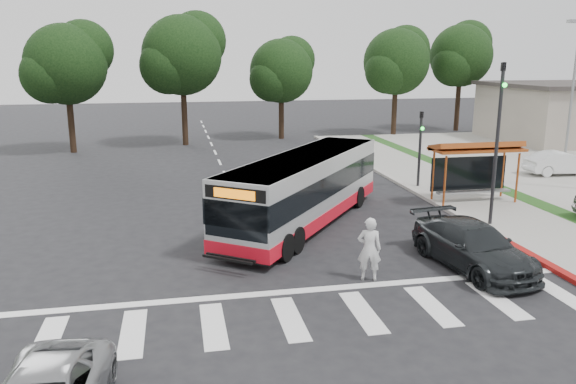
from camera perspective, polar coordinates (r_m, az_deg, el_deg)
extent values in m
plane|color=black|center=(19.62, -2.73, -6.38)|extent=(140.00, 140.00, 0.00)
cube|color=gray|center=(30.35, 15.83, 0.42)|extent=(4.00, 40.00, 0.12)
cube|color=#9E9991|center=(29.49, 12.37, 0.28)|extent=(0.30, 40.00, 0.15)
cube|color=maroon|center=(21.09, 23.27, -5.85)|extent=(0.32, 6.00, 0.15)
cube|color=silver|center=(15.08, 0.22, -12.73)|extent=(18.00, 2.60, 0.01)
cylinder|color=#9E461A|center=(26.07, 15.64, 1.05)|extent=(0.10, 0.10, 2.30)
cylinder|color=#9E461A|center=(27.87, 22.27, 1.32)|extent=(0.10, 0.10, 2.30)
cylinder|color=#9E461A|center=(27.12, 14.51, 1.59)|extent=(0.10, 0.10, 2.30)
cylinder|color=#9E461A|center=(28.86, 20.97, 1.83)|extent=(0.10, 0.10, 2.30)
cube|color=#9E461A|center=(27.20, 18.65, 4.14)|extent=(4.20, 1.60, 0.12)
cube|color=#9E461A|center=(27.22, 18.62, 4.47)|extent=(4.20, 1.32, 0.51)
cube|color=black|center=(27.93, 17.85, 1.82)|extent=(3.80, 0.06, 1.60)
cube|color=gray|center=(27.58, 18.33, 0.04)|extent=(3.60, 0.40, 0.08)
cylinder|color=black|center=(23.53, 20.43, 4.30)|extent=(0.14, 0.14, 6.50)
imported|color=black|center=(23.28, 20.99, 10.99)|extent=(0.16, 0.20, 1.00)
sphere|color=#19E533|center=(23.15, 21.15, 10.10)|extent=(0.18, 0.18, 0.18)
cylinder|color=black|center=(29.82, 13.24, 4.15)|extent=(0.14, 0.14, 4.00)
imported|color=black|center=(29.62, 13.39, 7.01)|extent=(0.16, 0.20, 1.00)
sphere|color=#19E533|center=(29.50, 13.50, 6.29)|extent=(0.18, 0.18, 0.18)
cylinder|color=gray|center=(43.49, 26.95, 9.35)|extent=(0.18, 0.18, 9.00)
cube|color=gray|center=(43.16, 27.00, 15.21)|extent=(0.80, 0.35, 0.22)
cylinder|color=black|center=(50.08, 10.75, 8.28)|extent=(0.44, 0.44, 4.40)
sphere|color=black|center=(49.89, 10.95, 12.86)|extent=(5.60, 5.60, 5.60)
sphere|color=black|center=(51.10, 11.84, 13.95)|extent=(4.20, 4.20, 4.20)
sphere|color=black|center=(48.89, 10.14, 12.06)|extent=(3.92, 3.92, 3.92)
cylinder|color=black|center=(54.84, 16.84, 8.51)|extent=(0.44, 0.44, 4.84)
sphere|color=black|center=(54.67, 17.16, 13.10)|extent=(5.60, 5.60, 5.60)
sphere|color=black|center=(55.96, 17.87, 14.18)|extent=(4.20, 4.20, 4.20)
sphere|color=black|center=(53.60, 16.52, 12.32)|extent=(3.92, 3.92, 3.92)
cylinder|color=black|center=(44.46, -10.48, 7.81)|extent=(0.44, 0.44, 4.84)
sphere|color=black|center=(44.25, -10.73, 13.49)|extent=(6.00, 6.00, 6.00)
sphere|color=black|center=(45.21, -9.24, 14.94)|extent=(4.50, 4.50, 4.50)
sphere|color=black|center=(43.50, -12.08, 12.42)|extent=(4.20, 4.20, 4.20)
cylinder|color=black|center=(47.30, -0.69, 7.83)|extent=(0.44, 0.44, 3.96)
sphere|color=black|center=(47.08, -0.70, 12.20)|extent=(5.20, 5.20, 5.20)
sphere|color=black|center=(48.03, 0.37, 13.30)|extent=(3.90, 3.90, 3.90)
sphere|color=black|center=(46.29, -1.67, 11.39)|extent=(3.64, 3.64, 3.64)
cylinder|color=black|center=(43.10, -21.17, 6.67)|extent=(0.44, 0.44, 4.40)
sphere|color=black|center=(42.87, -21.63, 11.97)|extent=(5.60, 5.60, 5.60)
sphere|color=black|center=(43.53, -20.07, 13.43)|extent=(4.20, 4.20, 4.20)
sphere|color=black|center=(42.38, -23.03, 10.89)|extent=(3.92, 3.92, 3.92)
imported|color=silver|center=(17.33, 8.26, -5.75)|extent=(0.84, 0.68, 1.99)
imported|color=#212426|center=(19.16, 18.28, -5.24)|extent=(2.70, 5.29, 1.47)
imported|color=silver|center=(35.82, 26.02, 2.66)|extent=(4.15, 1.69, 1.34)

